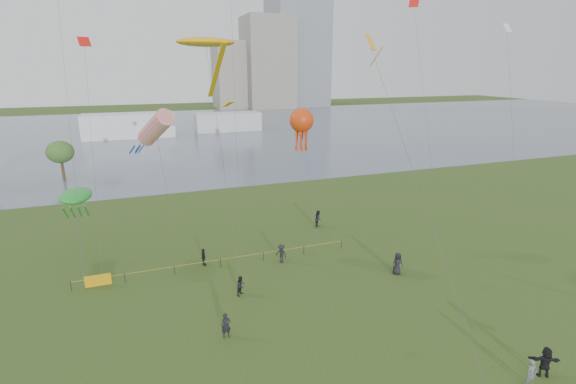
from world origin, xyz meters
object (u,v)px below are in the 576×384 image
object	(u,v)px
kite_octopus	(302,121)
fence	(148,273)
kite_stingray	(206,43)
kite_flyer	(531,374)

from	to	relation	value
kite_octopus	fence	bearing A→B (deg)	174.94
fence	kite_stingray	size ratio (longest dim) A/B	1.23
fence	kite_flyer	distance (m)	28.11
kite_flyer	kite_stingray	bearing A→B (deg)	120.46
kite_stingray	kite_octopus	size ratio (longest dim) A/B	1.45
kite_flyer	kite_stingray	size ratio (longest dim) A/B	0.09
kite_flyer	kite_stingray	world-z (taller)	kite_stingray
kite_stingray	kite_octopus	distance (m)	10.82
fence	kite_stingray	world-z (taller)	kite_stingray
fence	kite_flyer	world-z (taller)	kite_flyer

